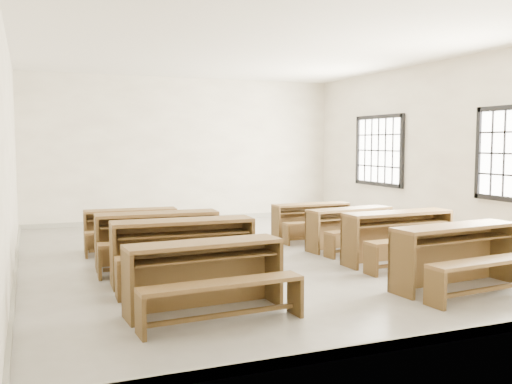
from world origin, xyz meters
name	(u,v)px	position (x,y,z in m)	size (l,w,h in m)	color
room	(261,118)	(0.09, 0.00, 2.14)	(8.50, 8.50, 3.20)	gray
desk_set_0	(206,272)	(-1.60, -2.61, 0.43)	(1.70, 0.95, 0.74)	brown
desk_set_1	(184,247)	(-1.49, -1.30, 0.47)	(1.82, 1.00, 0.80)	brown
desk_set_2	(158,235)	(-1.59, -0.23, 0.45)	(1.77, 0.99, 0.78)	brown
desk_set_3	(131,226)	(-1.74, 1.19, 0.39)	(1.54, 0.86, 0.67)	brown
desk_set_4	(458,252)	(1.51, -2.80, 0.45)	(1.80, 1.05, 0.77)	brown
desk_set_5	(400,234)	(1.73, -1.34, 0.44)	(1.72, 0.93, 0.76)	brown
desk_set_6	(351,226)	(1.65, -0.13, 0.40)	(1.61, 0.97, 0.69)	brown
desk_set_7	(312,218)	(1.53, 1.05, 0.38)	(1.45, 0.76, 0.65)	brown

